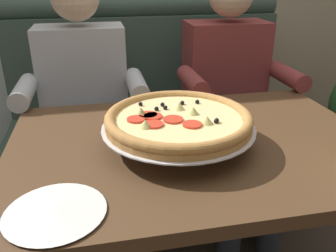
{
  "coord_description": "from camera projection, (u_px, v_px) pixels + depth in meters",
  "views": [
    {
      "loc": [
        -0.28,
        -0.96,
        1.25
      ],
      "look_at": [
        -0.07,
        0.08,
        0.78
      ],
      "focal_mm": 37.65,
      "sensor_mm": 36.0,
      "label": 1
    }
  ],
  "objects": [
    {
      "name": "diner_right",
      "position": [
        231.0,
        89.0,
        1.74
      ],
      "size": [
        0.54,
        0.64,
        1.27
      ],
      "color": "#2D3342",
      "rests_on": "ground_plane"
    },
    {
      "name": "plate_near_left",
      "position": [
        55.0,
        210.0,
        0.78
      ],
      "size": [
        0.23,
        0.23,
        0.02
      ],
      "color": "white",
      "rests_on": "dining_table"
    },
    {
      "name": "booth_bench",
      "position": [
        153.0,
        130.0,
        2.04
      ],
      "size": [
        1.58,
        0.78,
        1.13
      ],
      "color": "#384C42",
      "rests_on": "ground_plane"
    },
    {
      "name": "diner_left",
      "position": [
        84.0,
        99.0,
        1.61
      ],
      "size": [
        0.54,
        0.64,
        1.27
      ],
      "color": "#2D3342",
      "rests_on": "ground_plane"
    },
    {
      "name": "pizza",
      "position": [
        178.0,
        120.0,
        1.05
      ],
      "size": [
        0.46,
        0.46,
        0.12
      ],
      "color": "silver",
      "rests_on": "dining_table"
    },
    {
      "name": "dining_table",
      "position": [
        194.0,
        169.0,
        1.15
      ],
      "size": [
        1.16,
        0.81,
        0.76
      ],
      "color": "#4C331E",
      "rests_on": "ground_plane"
    }
  ]
}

